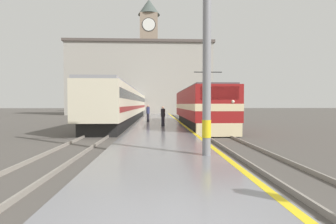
{
  "coord_description": "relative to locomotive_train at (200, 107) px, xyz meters",
  "views": [
    {
      "loc": [
        -0.23,
        -3.51,
        2.03
      ],
      "look_at": [
        0.76,
        18.82,
        1.36
      ],
      "focal_mm": 28.0,
      "sensor_mm": 36.0,
      "label": 1
    }
  ],
  "objects": [
    {
      "name": "ground_plane",
      "position": [
        -3.51,
        11.06,
        -1.75
      ],
      "size": [
        200.0,
        200.0,
        0.0
      ],
      "primitive_type": "plane",
      "color": "#514C47"
    },
    {
      "name": "platform",
      "position": [
        -3.51,
        6.06,
        -1.6
      ],
      "size": [
        4.34,
        140.0,
        0.3
      ],
      "color": "slate",
      "rests_on": "ground"
    },
    {
      "name": "rail_track_near",
      "position": [
        0.0,
        6.06,
        -1.72
      ],
      "size": [
        2.83,
        140.0,
        0.16
      ],
      "color": "#514C47",
      "rests_on": "ground"
    },
    {
      "name": "rail_track_far",
      "position": [
        -7.37,
        6.06,
        -1.72
      ],
      "size": [
        2.83,
        140.0,
        0.16
      ],
      "color": "#514C47",
      "rests_on": "ground"
    },
    {
      "name": "locomotive_train",
      "position": [
        0.0,
        0.0,
        0.0
      ],
      "size": [
        2.92,
        14.44,
        4.38
      ],
      "color": "black",
      "rests_on": "ground"
    },
    {
      "name": "passenger_train",
      "position": [
        -7.37,
        10.85,
        0.26
      ],
      "size": [
        2.92,
        36.24,
        3.72
      ],
      "color": "black",
      "rests_on": "ground"
    },
    {
      "name": "catenary_mast",
      "position": [
        -1.99,
        -13.66,
        2.95
      ],
      "size": [
        2.34,
        0.3,
        8.95
      ],
      "color": "gray",
      "rests_on": "platform"
    },
    {
      "name": "person_on_platform",
      "position": [
        -4.58,
        3.65,
        -0.59
      ],
      "size": [
        0.34,
        0.34,
        1.65
      ],
      "color": "#23232D",
      "rests_on": "platform"
    },
    {
      "name": "second_waiting_passenger",
      "position": [
        -3.23,
        -1.91,
        -0.63
      ],
      "size": [
        0.34,
        0.34,
        1.57
      ],
      "color": "#23232D",
      "rests_on": "platform"
    },
    {
      "name": "clock_tower",
      "position": [
        -5.5,
        41.69,
        12.81
      ],
      "size": [
        5.23,
        5.23,
        27.38
      ],
      "color": "gray",
      "rests_on": "ground"
    },
    {
      "name": "station_building",
      "position": [
        -6.82,
        28.88,
        5.21
      ],
      "size": [
        27.77,
        7.15,
        13.88
      ],
      "color": "#A8A399",
      "rests_on": "ground"
    }
  ]
}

